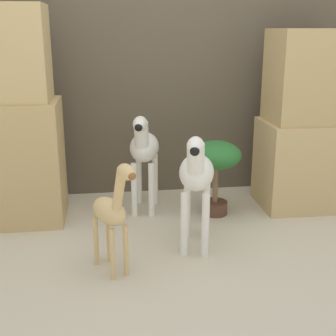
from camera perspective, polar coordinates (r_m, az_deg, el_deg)
The scene contains 8 objects.
ground_plane at distance 2.53m, azimuth 2.16°, elevation -12.29°, with size 14.00×14.00×0.00m, color beige.
wall_back at distance 3.51m, azimuth -1.33°, elevation 14.67°, with size 6.40×0.08×2.20m.
rock_pillar_left at distance 3.13m, azimuth -18.60°, elevation 4.94°, with size 0.61×0.46×1.37m.
rock_pillar_right at distance 3.37m, azimuth 16.63°, elevation 4.95°, with size 0.61×0.46×1.22m.
zebra_right at distance 2.60m, azimuth 3.46°, elevation -0.88°, with size 0.27×0.47×0.70m.
zebra_left at distance 3.15m, azimuth -2.96°, elevation 2.29°, with size 0.26×0.47×0.70m.
giraffe_figurine at distance 2.38m, azimuth -6.84°, elevation -5.09°, with size 0.26×0.39×0.63m.
potted_palm_front at distance 3.13m, azimuth 5.88°, elevation 0.82°, with size 0.33×0.33×0.51m.
Camera 1 is at (-0.38, -2.18, 1.23)m, focal length 50.00 mm.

